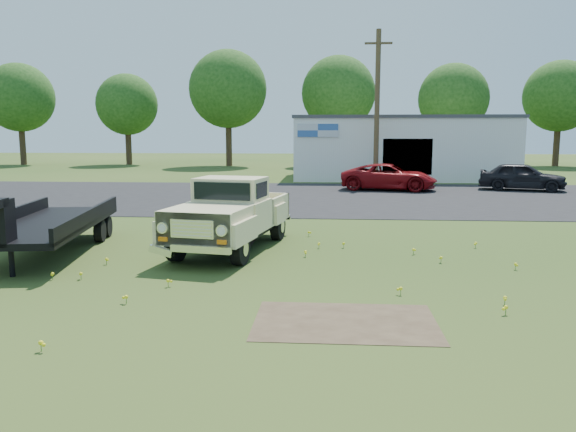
# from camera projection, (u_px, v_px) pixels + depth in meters

# --- Properties ---
(ground) EXTENTS (140.00, 140.00, 0.00)m
(ground) POSITION_uv_depth(u_px,v_px,m) (273.00, 275.00, 12.31)
(ground) COLOR #274315
(ground) RESTS_ON ground
(asphalt_lot) EXTENTS (90.00, 14.00, 0.02)m
(asphalt_lot) POSITION_uv_depth(u_px,v_px,m) (304.00, 197.00, 27.11)
(asphalt_lot) COLOR black
(asphalt_lot) RESTS_ON ground
(dirt_patch_a) EXTENTS (3.00, 2.00, 0.01)m
(dirt_patch_a) POSITION_uv_depth(u_px,v_px,m) (345.00, 322.00, 9.25)
(dirt_patch_a) COLOR #453525
(dirt_patch_a) RESTS_ON ground
(dirt_patch_b) EXTENTS (2.20, 1.60, 0.01)m
(dirt_patch_b) POSITION_uv_depth(u_px,v_px,m) (215.00, 242.00, 15.91)
(dirt_patch_b) COLOR #453525
(dirt_patch_b) RESTS_ON ground
(commercial_building) EXTENTS (14.20, 8.20, 4.15)m
(commercial_building) POSITION_uv_depth(u_px,v_px,m) (400.00, 147.00, 38.19)
(commercial_building) COLOR white
(commercial_building) RESTS_ON ground
(utility_pole_mid) EXTENTS (1.60, 0.30, 9.00)m
(utility_pole_mid) POSITION_uv_depth(u_px,v_px,m) (377.00, 106.00, 33.04)
(utility_pole_mid) COLOR #4D3C23
(utility_pole_mid) RESTS_ON ground
(treeline_a) EXTENTS (6.40, 6.40, 9.52)m
(treeline_a) POSITION_uv_depth(u_px,v_px,m) (19.00, 98.00, 52.84)
(treeline_a) COLOR #3D2B1B
(treeline_a) RESTS_ON ground
(treeline_b) EXTENTS (5.76, 5.76, 8.57)m
(treeline_b) POSITION_uv_depth(u_px,v_px,m) (127.00, 105.00, 53.20)
(treeline_b) COLOR #3D2B1B
(treeline_b) RESTS_ON ground
(treeline_c) EXTENTS (7.04, 7.04, 10.47)m
(treeline_c) POSITION_uv_depth(u_px,v_px,m) (228.00, 89.00, 50.82)
(treeline_c) COLOR #3D2B1B
(treeline_c) RESTS_ON ground
(treeline_d) EXTENTS (6.72, 6.72, 10.00)m
(treeline_d) POSITION_uv_depth(u_px,v_px,m) (338.00, 93.00, 51.13)
(treeline_d) COLOR #3D2B1B
(treeline_d) RESTS_ON ground
(treeline_e) EXTENTS (6.08, 6.08, 9.04)m
(treeline_e) POSITION_uv_depth(u_px,v_px,m) (453.00, 99.00, 49.03)
(treeline_e) COLOR #3D2B1B
(treeline_e) RESTS_ON ground
(treeline_f) EXTENTS (6.40, 6.40, 9.52)m
(treeline_f) POSITION_uv_depth(u_px,v_px,m) (560.00, 96.00, 50.73)
(treeline_f) COLOR #3D2B1B
(treeline_f) RESTS_ON ground
(vintage_pickup_truck) EXTENTS (3.02, 5.62, 1.93)m
(vintage_pickup_truck) POSITION_uv_depth(u_px,v_px,m) (231.00, 214.00, 14.84)
(vintage_pickup_truck) COLOR #C4B983
(vintage_pickup_truck) RESTS_ON ground
(flatbed_trailer) EXTENTS (3.11, 6.71, 1.76)m
(flatbed_trailer) POSITION_uv_depth(u_px,v_px,m) (49.00, 219.00, 14.44)
(flatbed_trailer) COLOR black
(flatbed_trailer) RESTS_ON ground
(red_pickup) EXTENTS (5.38, 3.20, 1.40)m
(red_pickup) POSITION_uv_depth(u_px,v_px,m) (389.00, 177.00, 30.07)
(red_pickup) COLOR maroon
(red_pickup) RESTS_ON ground
(dark_sedan) EXTENTS (4.70, 2.95, 1.49)m
(dark_sedan) POSITION_uv_depth(u_px,v_px,m) (522.00, 177.00, 29.92)
(dark_sedan) COLOR black
(dark_sedan) RESTS_ON ground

